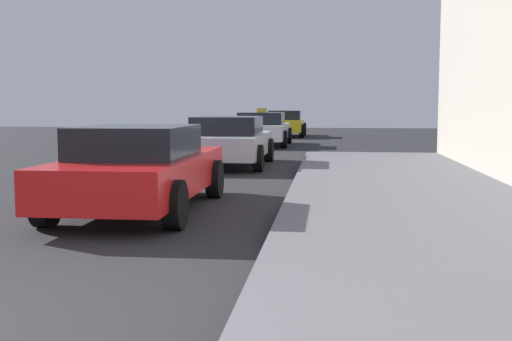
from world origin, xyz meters
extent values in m
cube|color=red|center=(-0.11, 5.69, 0.54)|extent=(1.70, 4.49, 0.55)
cube|color=black|center=(-0.11, 5.47, 1.04)|extent=(1.50, 2.02, 0.45)
cylinder|color=black|center=(-0.97, 7.13, 0.32)|extent=(0.22, 0.64, 0.64)
cylinder|color=black|center=(0.74, 7.13, 0.32)|extent=(0.22, 0.64, 0.64)
cylinder|color=black|center=(-0.97, 4.26, 0.32)|extent=(0.22, 0.64, 0.64)
cylinder|color=black|center=(0.74, 4.26, 0.32)|extent=(0.22, 0.64, 0.64)
cube|color=#B7B7BF|center=(0.11, 12.80, 0.54)|extent=(1.81, 4.34, 0.55)
cube|color=black|center=(0.11, 12.58, 1.04)|extent=(1.59, 1.95, 0.45)
cylinder|color=black|center=(-0.79, 14.18, 0.32)|extent=(0.22, 0.64, 0.64)
cylinder|color=black|center=(1.02, 14.18, 0.32)|extent=(0.22, 0.64, 0.64)
cylinder|color=black|center=(-0.79, 11.41, 0.32)|extent=(0.22, 0.64, 0.64)
cylinder|color=black|center=(1.02, 11.41, 0.32)|extent=(0.22, 0.64, 0.64)
cube|color=white|center=(0.13, 21.09, 0.54)|extent=(1.85, 4.41, 0.55)
cube|color=black|center=(0.13, 20.87, 1.04)|extent=(1.63, 1.98, 0.45)
cube|color=yellow|center=(0.13, 20.87, 1.35)|extent=(0.36, 0.14, 0.16)
cylinder|color=black|center=(-0.79, 22.50, 0.32)|extent=(0.22, 0.64, 0.64)
cylinder|color=black|center=(1.05, 22.50, 0.32)|extent=(0.22, 0.64, 0.64)
cylinder|color=black|center=(-0.79, 19.68, 0.32)|extent=(0.22, 0.64, 0.64)
cylinder|color=black|center=(1.05, 19.68, 0.32)|extent=(0.22, 0.64, 0.64)
cube|color=yellow|center=(0.54, 28.23, 0.54)|extent=(1.71, 4.15, 0.55)
cube|color=black|center=(0.54, 28.03, 1.04)|extent=(1.51, 1.87, 0.45)
cylinder|color=black|center=(-0.32, 29.56, 0.32)|extent=(0.22, 0.64, 0.64)
cylinder|color=black|center=(1.40, 29.56, 0.32)|extent=(0.22, 0.64, 0.64)
cylinder|color=black|center=(-0.32, 26.91, 0.32)|extent=(0.22, 0.64, 0.64)
cylinder|color=black|center=(1.40, 26.91, 0.32)|extent=(0.22, 0.64, 0.64)
camera|label=1|loc=(2.65, -3.66, 1.58)|focal=45.61mm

